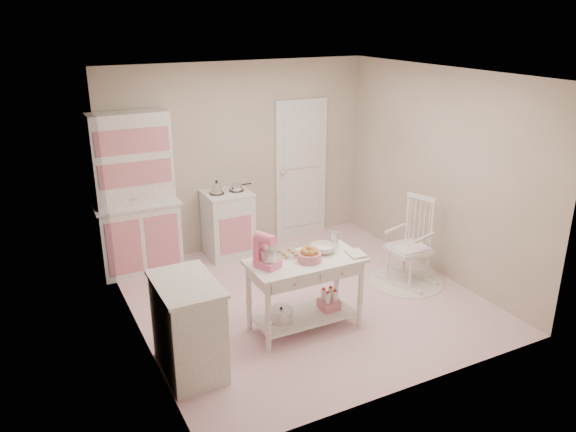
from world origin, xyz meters
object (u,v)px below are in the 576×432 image
at_px(hutch, 135,195).
at_px(stand_mixer, 267,251).
at_px(bread_basket, 309,257).
at_px(work_table, 305,294).
at_px(rocking_chair, 409,241).
at_px(base_cabinet, 188,327).
at_px(stove, 228,224).

distance_m(hutch, stand_mixer, 2.35).
relative_size(hutch, bread_basket, 8.32).
distance_m(work_table, stand_mixer, 0.71).
bearing_deg(rocking_chair, work_table, 175.81).
xyz_separation_m(hutch, bread_basket, (1.23, -2.28, -0.19)).
distance_m(rocking_chair, bread_basket, 1.72).
xyz_separation_m(base_cabinet, bread_basket, (1.34, 0.12, 0.39)).
bearing_deg(bread_basket, work_table, 111.80).
bearing_deg(hutch, rocking_chair, -32.77).
bearing_deg(rocking_chair, stand_mixer, 172.77).
relative_size(rocking_chair, bread_basket, 4.40).
relative_size(hutch, stove, 2.26).
bearing_deg(base_cabinet, stand_mixer, 11.85).
distance_m(base_cabinet, stand_mixer, 1.05).
relative_size(stove, rocking_chair, 0.84).
relative_size(work_table, bread_basket, 4.80).
xyz_separation_m(base_cabinet, stand_mixer, (0.90, 0.19, 0.51)).
bearing_deg(work_table, stand_mixer, 177.27).
xyz_separation_m(stove, base_cabinet, (-1.31, -2.35, 0.00)).
bearing_deg(stove, work_table, -89.61).
height_order(work_table, bread_basket, bread_basket).
xyz_separation_m(stove, work_table, (0.01, -2.18, -0.06)).
bearing_deg(work_table, stove, 90.39).
bearing_deg(base_cabinet, stove, 60.88).
height_order(stove, bread_basket, stove).
height_order(base_cabinet, bread_basket, base_cabinet).
xyz_separation_m(hutch, work_table, (1.21, -2.23, -0.64)).
distance_m(work_table, bread_basket, 0.45).
bearing_deg(bread_basket, rocking_chair, 14.53).
height_order(hutch, bread_basket, hutch).
height_order(base_cabinet, stand_mixer, stand_mixer).
xyz_separation_m(hutch, base_cabinet, (-0.11, -2.40, -0.58)).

